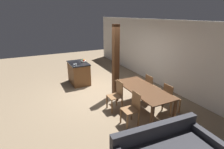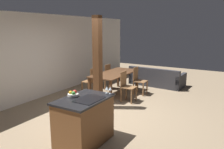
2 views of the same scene
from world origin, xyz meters
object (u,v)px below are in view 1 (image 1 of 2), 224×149
at_px(kitchen_island, 79,73).
at_px(timber_post, 116,62).
at_px(fruit_bowl, 83,61).
at_px(wine_glass_near, 74,64).
at_px(dining_chair_near_right, 132,108).
at_px(dining_chair_far_right, 170,98).
at_px(dining_chair_far_left, 151,87).
at_px(dining_table, 143,91).
at_px(dining_chair_near_left, 116,95).
at_px(wine_glass_middle, 76,64).

bearing_deg(kitchen_island, timber_post, 26.17).
height_order(fruit_bowl, wine_glass_near, wine_glass_near).
bearing_deg(kitchen_island, dining_chair_near_right, 6.70).
bearing_deg(dining_chair_near_right, dining_chair_far_right, 90.00).
relative_size(kitchen_island, timber_post, 0.44).
xyz_separation_m(dining_chair_far_left, dining_chair_far_right, (0.91, 0.00, 0.00)).
distance_m(dining_table, timber_post, 1.53).
bearing_deg(dining_chair_near_left, dining_chair_near_right, 0.00).
relative_size(wine_glass_near, dining_table, 0.07).
relative_size(dining_chair_near_left, timber_post, 0.36).
relative_size(fruit_bowl, timber_post, 0.08).
bearing_deg(wine_glass_middle, dining_table, 26.49).
bearing_deg(dining_chair_far_right, dining_table, 56.34).
bearing_deg(wine_glass_middle, dining_chair_far_right, 32.79).
distance_m(kitchen_island, wine_glass_near, 0.81).
xyz_separation_m(wine_glass_near, dining_chair_near_right, (3.12, 0.73, -0.55)).
relative_size(kitchen_island, dining_chair_near_right, 1.21).
distance_m(fruit_bowl, dining_chair_far_left, 3.17).
height_order(kitchen_island, timber_post, timber_post).
distance_m(dining_chair_near_left, dining_chair_far_left, 1.36).
relative_size(kitchen_island, dining_chair_far_left, 1.21).
bearing_deg(dining_chair_far_left, fruit_bowl, 29.57).
distance_m(fruit_bowl, dining_chair_near_left, 2.77).
height_order(wine_glass_middle, dining_chair_far_left, wine_glass_middle).
bearing_deg(dining_table, timber_post, -170.51).
bearing_deg(dining_chair_far_left, dining_chair_far_right, -180.00).
bearing_deg(dining_chair_near_left, dining_chair_far_right, 56.34).
height_order(kitchen_island, dining_chair_far_right, same).
height_order(dining_table, dining_chair_far_right, dining_chair_far_right).
bearing_deg(kitchen_island, dining_table, 19.29).
xyz_separation_m(dining_chair_near_right, dining_chair_far_left, (-0.91, 1.36, 0.00)).
distance_m(fruit_bowl, dining_chair_far_right, 3.97).
bearing_deg(fruit_bowl, wine_glass_middle, -42.54).
distance_m(kitchen_island, dining_chair_near_right, 3.64).
bearing_deg(dining_chair_near_right, wine_glass_near, -166.83).
relative_size(wine_glass_middle, timber_post, 0.06).
distance_m(fruit_bowl, dining_table, 3.31).
bearing_deg(dining_chair_far_left, wine_glass_middle, 42.24).
height_order(fruit_bowl, dining_chair_far_right, fruit_bowl).
xyz_separation_m(fruit_bowl, dining_chair_far_left, (2.72, 1.54, -0.48)).
relative_size(dining_table, dining_chair_near_left, 2.16).
relative_size(wine_glass_near, dining_chair_far_left, 0.15).
bearing_deg(dining_chair_near_left, timber_post, 154.01).
distance_m(dining_chair_near_left, dining_chair_near_right, 0.91).
relative_size(kitchen_island, wine_glass_near, 7.80).
relative_size(wine_glass_middle, dining_chair_far_left, 0.15).
relative_size(wine_glass_near, timber_post, 0.06).
bearing_deg(fruit_bowl, dining_chair_far_left, 29.57).
height_order(wine_glass_near, dining_table, wine_glass_near).
xyz_separation_m(kitchen_island, dining_chair_near_right, (3.61, 0.42, 0.03)).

